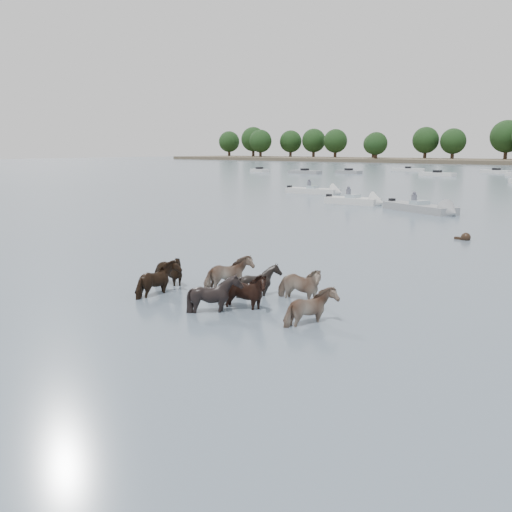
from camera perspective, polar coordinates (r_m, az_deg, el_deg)
The scene contains 8 objects.
ground at distance 15.87m, azimuth -5.92°, elevation -4.32°, with size 400.00×400.00×0.00m, color #495969.
shoreline at distance 179.97m, azimuth 13.08°, elevation 9.42°, with size 160.00×30.00×1.00m, color #4C4233.
pony_herd at distance 15.57m, azimuth -2.52°, elevation -3.27°, with size 6.99×3.30×1.27m.
swimming_pony at distance 27.53m, azimuth 20.32°, elevation 1.75°, with size 0.72×0.44×0.44m.
motorboat_a at distance 42.85m, azimuth 10.59°, elevation 5.44°, with size 4.69×1.98×1.92m.
motorboat_b at distance 38.40m, azimuth 16.96°, elevation 4.54°, with size 6.14×3.91×1.92m.
motorboat_f at distance 52.34m, azimuth 6.48°, elevation 6.50°, with size 5.58×2.29×1.92m.
treeline at distance 181.80m, azimuth 13.95°, elevation 11.34°, with size 151.45×22.53×12.03m.
Camera 1 is at (10.98, -10.69, 4.14)m, focal length 39.64 mm.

